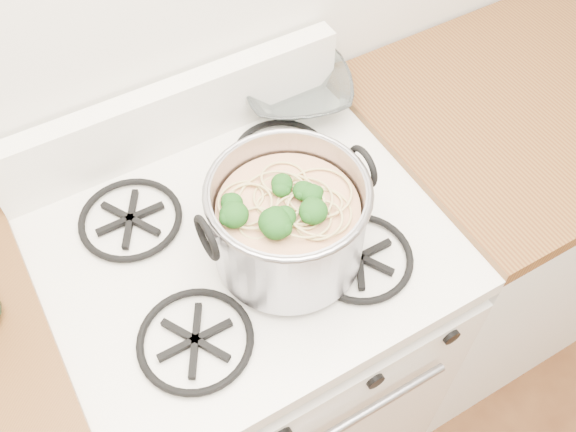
{
  "coord_description": "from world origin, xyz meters",
  "views": [
    {
      "loc": [
        -0.27,
        0.61,
        1.93
      ],
      "look_at": [
        0.06,
        1.19,
        1.03
      ],
      "focal_mm": 40.0,
      "sensor_mm": 36.0,
      "label": 1
    }
  ],
  "objects_px": {
    "gas_range": "(254,346)",
    "spatula": "(251,200)",
    "glass_bowl": "(297,95)",
    "stock_pot": "(288,223)"
  },
  "relations": [
    {
      "from": "gas_range",
      "to": "stock_pot",
      "type": "height_order",
      "value": "stock_pot"
    },
    {
      "from": "stock_pot",
      "to": "spatula",
      "type": "bearing_deg",
      "value": 93.04
    },
    {
      "from": "stock_pot",
      "to": "spatula",
      "type": "height_order",
      "value": "stock_pot"
    },
    {
      "from": "stock_pot",
      "to": "glass_bowl",
      "type": "bearing_deg",
      "value": 57.13
    },
    {
      "from": "spatula",
      "to": "glass_bowl",
      "type": "xyz_separation_m",
      "value": [
        0.23,
        0.21,
        0.0
      ]
    },
    {
      "from": "gas_range",
      "to": "spatula",
      "type": "bearing_deg",
      "value": 50.97
    },
    {
      "from": "glass_bowl",
      "to": "spatula",
      "type": "bearing_deg",
      "value": -137.48
    },
    {
      "from": "stock_pot",
      "to": "glass_bowl",
      "type": "distance_m",
      "value": 0.42
    },
    {
      "from": "stock_pot",
      "to": "spatula",
      "type": "distance_m",
      "value": 0.16
    },
    {
      "from": "spatula",
      "to": "glass_bowl",
      "type": "height_order",
      "value": "glass_bowl"
    }
  ]
}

